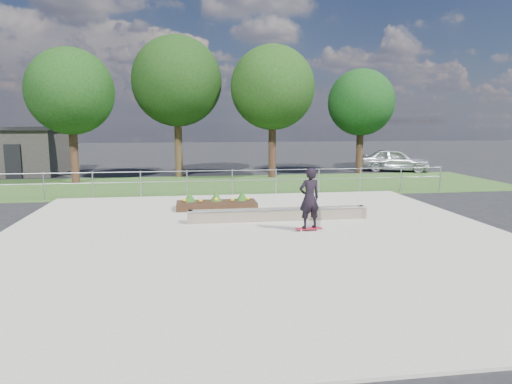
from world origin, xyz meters
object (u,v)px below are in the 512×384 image
Objects in this scene: grind_ledge at (278,214)px; parked_car at (395,160)px; planter_bed at (217,203)px; skateboarder at (309,198)px.

parked_car is (10.67, 14.05, 0.50)m from grind_ledge.
skateboarder is (2.54, -4.01, 0.81)m from planter_bed.
grind_ledge is at bearing -51.88° from planter_bed.
grind_ledge is 1.87m from skateboarder.
planter_bed is 0.67× the size of parked_car.
grind_ledge is 1.34× the size of parked_car.
skateboarder is 18.57m from parked_car.
grind_ledge is 2.00× the size of planter_bed.
skateboarder is at bearing 170.65° from parked_car.
grind_ledge is at bearing 166.17° from parked_car.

